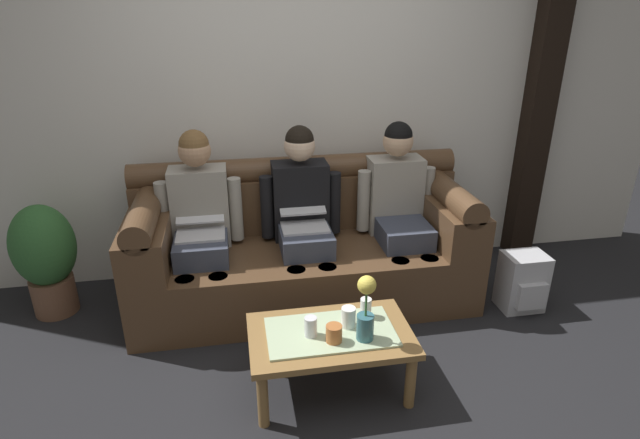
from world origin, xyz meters
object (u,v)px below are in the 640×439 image
object	(u,v)px
coffee_table	(330,340)
cup_far_center	(348,317)
person_right	(399,204)
backpack_right	(523,282)
cup_far_left	(366,308)
cup_near_left	(311,327)
flower_vase	(366,309)
person_middle	(303,210)
couch	(303,248)
potted_plant	(45,255)
person_left	(200,217)
cup_near_right	(333,334)

from	to	relation	value
coffee_table	cup_far_center	size ratio (longest dim) A/B	7.68
person_right	backpack_right	world-z (taller)	person_right
cup_far_left	cup_near_left	bearing A→B (deg)	-159.63
flower_vase	cup_far_center	world-z (taller)	flower_vase
cup_far_center	flower_vase	bearing A→B (deg)	-64.16
person_middle	cup_far_left	bearing A→B (deg)	-76.32
couch	cup_far_center	size ratio (longest dim) A/B	20.56
flower_vase	cup_far_center	xyz separation A→B (m)	(-0.06, 0.12, -0.12)
couch	coffee_table	size ratio (longest dim) A/B	2.68
flower_vase	potted_plant	distance (m)	2.20
couch	cup_near_left	xyz separation A→B (m)	(-0.11, -1.01, 0.05)
person_right	cup_far_center	distance (m)	1.15
couch	flower_vase	bearing A→B (deg)	-81.62
person_left	person_middle	distance (m)	0.68
flower_vase	cup_near_right	xyz separation A→B (m)	(-0.16, 0.01, -0.13)
person_right	backpack_right	distance (m)	1.00
flower_vase	cup_near_right	size ratio (longest dim) A/B	3.96
cup_far_center	cup_far_left	distance (m)	0.14
cup_far_left	person_left	bearing A→B (deg)	135.31
cup_far_center	potted_plant	world-z (taller)	potted_plant
backpack_right	flower_vase	bearing A→B (deg)	-153.55
flower_vase	cup_near_left	bearing A→B (deg)	164.49
coffee_table	potted_plant	size ratio (longest dim) A/B	1.11
person_middle	flower_vase	world-z (taller)	person_middle
cup_near_left	cup_far_center	distance (m)	0.22
cup_near_right	cup_far_left	xyz separation A→B (m)	(0.22, 0.19, 0.01)
coffee_table	cup_near_right	size ratio (longest dim) A/B	9.38
cup_near_left	cup_near_right	xyz separation A→B (m)	(0.11, -0.07, -0.01)
person_left	coffee_table	world-z (taller)	person_left
couch	cup_far_left	xyz separation A→B (m)	(0.22, -0.89, 0.05)
coffee_table	cup_far_center	distance (m)	0.16
person_left	person_middle	world-z (taller)	same
flower_vase	cup_far_center	size ratio (longest dim) A/B	3.24
person_right	coffee_table	bearing A→B (deg)	-124.55
potted_plant	flower_vase	bearing A→B (deg)	-32.00
cup_far_left	backpack_right	bearing A→B (deg)	19.89
cup_far_center	potted_plant	xyz separation A→B (m)	(-1.81, 1.04, 0.01)
person_left	cup_far_left	bearing A→B (deg)	-44.69
couch	person_left	bearing A→B (deg)	-179.68
person_right	cup_near_right	size ratio (longest dim) A/B	13.29
person_right	couch	bearing A→B (deg)	179.72
person_left	person_middle	size ratio (longest dim) A/B	1.00
person_right	cup_far_center	bearing A→B (deg)	-121.07
person_right	flower_vase	world-z (taller)	person_right
cup_far_center	potted_plant	size ratio (longest dim) A/B	0.14
person_left	cup_near_right	xyz separation A→B (m)	(0.68, -1.08, -0.24)
cup_far_center	backpack_right	distance (m)	1.46
person_left	cup_near_left	size ratio (longest dim) A/B	11.28
cup_near_right	cup_far_left	distance (m)	0.29
person_right	cup_near_left	size ratio (longest dim) A/B	11.28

